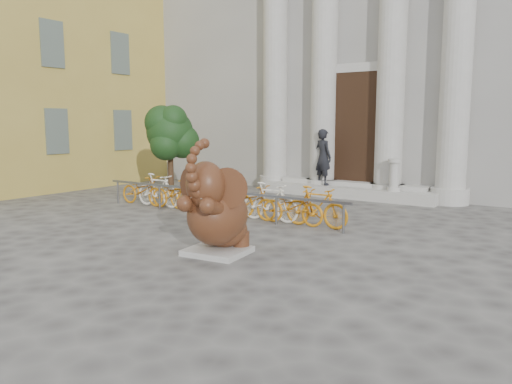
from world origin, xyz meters
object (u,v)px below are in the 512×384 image
Objects in this scene: elephant_statue at (216,213)px; bike_rack at (218,197)px; tree at (170,133)px; pedestrian at (323,157)px.

elephant_statue is 0.28× the size of bike_rack.
tree is (-5.96, 5.06, 1.34)m from elephant_statue.
tree is (-3.42, 1.77, 1.65)m from bike_rack.
elephant_statue is 4.17m from bike_rack.
pedestrian is at bearing 81.70° from bike_rack.
elephant_statue reaches higher than bike_rack.
pedestrian is (0.72, 4.93, 0.82)m from bike_rack.
pedestrian is (4.14, 3.16, -0.82)m from tree.
tree reaches higher than pedestrian.
bike_rack is 4.19m from tree.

